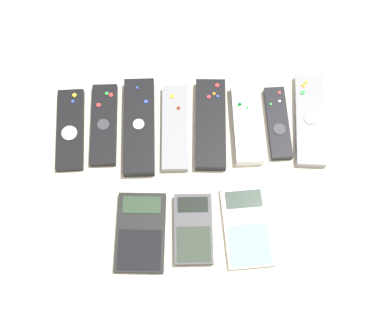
{
  "coord_description": "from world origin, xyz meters",
  "views": [
    {
      "loc": [
        -0.01,
        -0.33,
        0.97
      ],
      "look_at": [
        0.0,
        0.02,
        0.01
      ],
      "focal_mm": 50.0,
      "sensor_mm": 36.0,
      "label": 1
    }
  ],
  "objects_px": {
    "remote_5": "(247,124)",
    "remote_6": "(278,123)",
    "remote_1": "(104,124)",
    "calculator_2": "(247,227)",
    "remote_4": "(210,124)",
    "calculator_0": "(141,232)",
    "remote_7": "(310,120)",
    "remote_0": "(70,129)",
    "calculator_1": "(195,229)",
    "remote_3": "(175,128)",
    "remote_2": "(139,126)"
  },
  "relations": [
    {
      "from": "remote_7",
      "to": "calculator_2",
      "type": "height_order",
      "value": "remote_7"
    },
    {
      "from": "remote_5",
      "to": "remote_0",
      "type": "bearing_deg",
      "value": 179.28
    },
    {
      "from": "remote_4",
      "to": "calculator_2",
      "type": "relative_size",
      "value": 1.21
    },
    {
      "from": "remote_0",
      "to": "remote_3",
      "type": "bearing_deg",
      "value": -2.27
    },
    {
      "from": "remote_1",
      "to": "calculator_0",
      "type": "relative_size",
      "value": 1.14
    },
    {
      "from": "remote_2",
      "to": "remote_5",
      "type": "height_order",
      "value": "remote_5"
    },
    {
      "from": "remote_7",
      "to": "calculator_1",
      "type": "distance_m",
      "value": 0.32
    },
    {
      "from": "remote_0",
      "to": "remote_5",
      "type": "relative_size",
      "value": 1.02
    },
    {
      "from": "remote_3",
      "to": "calculator_1",
      "type": "distance_m",
      "value": 0.21
    },
    {
      "from": "remote_1",
      "to": "remote_2",
      "type": "bearing_deg",
      "value": -6.43
    },
    {
      "from": "remote_4",
      "to": "remote_2",
      "type": "bearing_deg",
      "value": -177.07
    },
    {
      "from": "calculator_0",
      "to": "calculator_1",
      "type": "relative_size",
      "value": 1.15
    },
    {
      "from": "remote_1",
      "to": "remote_3",
      "type": "distance_m",
      "value": 0.14
    },
    {
      "from": "calculator_0",
      "to": "calculator_2",
      "type": "xyz_separation_m",
      "value": [
        0.2,
        0.01,
        -0.0
      ]
    },
    {
      "from": "remote_1",
      "to": "calculator_2",
      "type": "height_order",
      "value": "remote_1"
    },
    {
      "from": "remote_4",
      "to": "remote_6",
      "type": "height_order",
      "value": "remote_4"
    },
    {
      "from": "calculator_1",
      "to": "remote_5",
      "type": "bearing_deg",
      "value": 62.54
    },
    {
      "from": "calculator_2",
      "to": "remote_4",
      "type": "bearing_deg",
      "value": 102.28
    },
    {
      "from": "remote_4",
      "to": "remote_6",
      "type": "bearing_deg",
      "value": 2.0
    },
    {
      "from": "remote_0",
      "to": "remote_1",
      "type": "xyz_separation_m",
      "value": [
        0.07,
        0.01,
        -0.0
      ]
    },
    {
      "from": "remote_4",
      "to": "remote_1",
      "type": "bearing_deg",
      "value": -179.44
    },
    {
      "from": "remote_4",
      "to": "remote_7",
      "type": "height_order",
      "value": "remote_4"
    },
    {
      "from": "calculator_0",
      "to": "calculator_1",
      "type": "xyz_separation_m",
      "value": [
        0.1,
        0.0,
        0.0
      ]
    },
    {
      "from": "remote_0",
      "to": "remote_6",
      "type": "bearing_deg",
      "value": -1.41
    },
    {
      "from": "remote_4",
      "to": "calculator_0",
      "type": "relative_size",
      "value": 1.27
    },
    {
      "from": "remote_0",
      "to": "remote_1",
      "type": "bearing_deg",
      "value": 6.2
    },
    {
      "from": "remote_5",
      "to": "remote_7",
      "type": "relative_size",
      "value": 0.85
    },
    {
      "from": "remote_1",
      "to": "calculator_2",
      "type": "bearing_deg",
      "value": -38.56
    },
    {
      "from": "remote_0",
      "to": "remote_3",
      "type": "height_order",
      "value": "same"
    },
    {
      "from": "remote_5",
      "to": "remote_7",
      "type": "xyz_separation_m",
      "value": [
        0.13,
        0.01,
        -0.0
      ]
    },
    {
      "from": "calculator_2",
      "to": "calculator_0",
      "type": "bearing_deg",
      "value": 177.98
    },
    {
      "from": "remote_6",
      "to": "calculator_0",
      "type": "relative_size",
      "value": 1.02
    },
    {
      "from": "remote_6",
      "to": "remote_7",
      "type": "bearing_deg",
      "value": 2.5
    },
    {
      "from": "remote_2",
      "to": "remote_3",
      "type": "relative_size",
      "value": 1.12
    },
    {
      "from": "remote_0",
      "to": "remote_2",
      "type": "xyz_separation_m",
      "value": [
        0.14,
        0.0,
        0.0
      ]
    },
    {
      "from": "remote_0",
      "to": "calculator_1",
      "type": "xyz_separation_m",
      "value": [
        0.24,
        -0.21,
        0.0
      ]
    },
    {
      "from": "remote_4",
      "to": "remote_6",
      "type": "xyz_separation_m",
      "value": [
        0.13,
        0.0,
        -0.0
      ]
    },
    {
      "from": "remote_3",
      "to": "remote_6",
      "type": "distance_m",
      "value": 0.2
    },
    {
      "from": "remote_7",
      "to": "calculator_1",
      "type": "relative_size",
      "value": 1.51
    },
    {
      "from": "remote_3",
      "to": "calculator_1",
      "type": "height_order",
      "value": "same"
    },
    {
      "from": "remote_1",
      "to": "remote_7",
      "type": "height_order",
      "value": "same"
    },
    {
      "from": "remote_1",
      "to": "remote_2",
      "type": "xyz_separation_m",
      "value": [
        0.07,
        -0.01,
        0.0
      ]
    },
    {
      "from": "remote_0",
      "to": "calculator_1",
      "type": "bearing_deg",
      "value": -42.83
    },
    {
      "from": "remote_1",
      "to": "calculator_1",
      "type": "height_order",
      "value": "same"
    },
    {
      "from": "remote_6",
      "to": "calculator_2",
      "type": "height_order",
      "value": "remote_6"
    },
    {
      "from": "remote_5",
      "to": "remote_6",
      "type": "distance_m",
      "value": 0.06
    },
    {
      "from": "remote_6",
      "to": "calculator_2",
      "type": "bearing_deg",
      "value": -111.4
    },
    {
      "from": "remote_1",
      "to": "remote_5",
      "type": "xyz_separation_m",
      "value": [
        0.28,
        -0.01,
        0.0
      ]
    },
    {
      "from": "calculator_1",
      "to": "remote_6",
      "type": "bearing_deg",
      "value": 51.05
    },
    {
      "from": "remote_3",
      "to": "calculator_1",
      "type": "relative_size",
      "value": 1.38
    }
  ]
}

